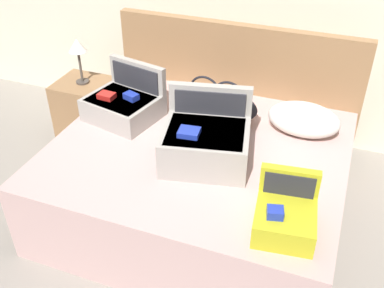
{
  "coord_description": "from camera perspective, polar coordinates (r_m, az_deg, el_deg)",
  "views": [
    {
      "loc": [
        0.8,
        -1.82,
        2.2
      ],
      "look_at": [
        0.0,
        0.28,
        0.65
      ],
      "focal_mm": 42.18,
      "sensor_mm": 36.0,
      "label": 1
    }
  ],
  "objects": [
    {
      "name": "hard_case_small",
      "position": [
        2.31,
        11.71,
        -8.85
      ],
      "size": [
        0.34,
        0.36,
        0.29
      ],
      "rotation": [
        0.0,
        0.0,
        0.13
      ],
      "color": "gold",
      "rests_on": "bed"
    },
    {
      "name": "ground_plane",
      "position": [
        2.97,
        -1.97,
        -13.35
      ],
      "size": [
        12.0,
        12.0,
        0.0
      ],
      "primitive_type": "plane",
      "color": "gray"
    },
    {
      "name": "bed",
      "position": [
        3.05,
        0.8,
        -4.63
      ],
      "size": [
        1.85,
        1.59,
        0.55
      ],
      "primitive_type": "cube",
      "color": "#BC9993",
      "rests_on": "ground"
    },
    {
      "name": "hard_case_medium",
      "position": [
        3.18,
        -8.58,
        5.09
      ],
      "size": [
        0.54,
        0.49,
        0.36
      ],
      "rotation": [
        0.0,
        0.0,
        -0.22
      ],
      "color": "gray",
      "rests_on": "bed"
    },
    {
      "name": "duffel_bag",
      "position": [
        3.12,
        3.1,
        5.26
      ],
      "size": [
        0.61,
        0.29,
        0.31
      ],
      "rotation": [
        0.0,
        0.0,
        -0.1
      ],
      "color": "black",
      "rests_on": "bed"
    },
    {
      "name": "nightstand",
      "position": [
        3.93,
        -13.12,
        4.09
      ],
      "size": [
        0.44,
        0.4,
        0.54
      ],
      "primitive_type": "cube",
      "color": "olive",
      "rests_on": "ground"
    },
    {
      "name": "pillow_near_headboard",
      "position": [
        3.05,
        13.95,
        3.04
      ],
      "size": [
        0.49,
        0.31,
        0.22
      ],
      "primitive_type": "ellipsoid",
      "rotation": [
        0.0,
        0.0,
        -0.05
      ],
      "color": "white",
      "rests_on": "bed"
    },
    {
      "name": "table_lamp",
      "position": [
        3.68,
        -14.26,
        11.58
      ],
      "size": [
        0.14,
        0.14,
        0.37
      ],
      "color": "#3F3833",
      "rests_on": "nightstand"
    },
    {
      "name": "hard_case_large",
      "position": [
        2.69,
        1.78,
        0.39
      ],
      "size": [
        0.59,
        0.56,
        0.41
      ],
      "rotation": [
        0.0,
        0.0,
        0.21
      ],
      "color": "gray",
      "rests_on": "bed"
    },
    {
      "name": "headboard",
      "position": [
        3.57,
        5.49,
        6.69
      ],
      "size": [
        1.88,
        0.08,
        1.08
      ],
      "primitive_type": "cube",
      "color": "olive",
      "rests_on": "ground"
    }
  ]
}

